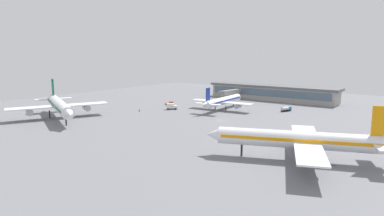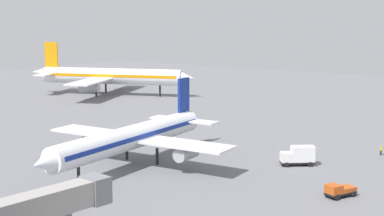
% 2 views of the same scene
% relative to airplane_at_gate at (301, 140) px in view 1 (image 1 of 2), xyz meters
% --- Properties ---
extents(ground, '(288.00, 288.00, 0.00)m').
position_rel_airplane_at_gate_xyz_m(ground, '(48.06, -35.31, -6.02)').
color(ground, slate).
extents(terminal_building, '(85.09, 15.23, 9.64)m').
position_rel_airplane_at_gate_xyz_m(terminal_building, '(57.94, -113.25, -1.11)').
color(terminal_building, '#9E9993').
rests_on(terminal_building, ground).
extents(airplane_at_gate, '(52.01, 42.94, 16.56)m').
position_rel_airplane_at_gate_xyz_m(airplane_at_gate, '(0.00, 0.00, 0.00)').
color(airplane_at_gate, white).
rests_on(airplane_at_gate, ground).
extents(airplane_taxiing, '(34.96, 43.51, 13.23)m').
position_rel_airplane_at_gate_xyz_m(airplane_taxiing, '(63.28, -61.14, -1.21)').
color(airplane_taxiing, white).
rests_on(airplane_taxiing, ground).
extents(airplane_distant, '(53.23, 44.12, 17.19)m').
position_rel_airplane_at_gate_xyz_m(airplane_distant, '(111.16, 5.35, 0.23)').
color(airplane_distant, white).
rests_on(airplane_distant, ground).
extents(pushback_tractor, '(3.59, 4.79, 1.90)m').
position_rel_airplane_at_gate_xyz_m(pushback_tractor, '(97.79, -57.63, -5.05)').
color(pushback_tractor, black).
rests_on(pushback_tractor, ground).
extents(catering_truck, '(5.53, 5.02, 3.30)m').
position_rel_airplane_at_gate_xyz_m(catering_truck, '(85.99, -45.30, -4.33)').
color(catering_truck, black).
rests_on(catering_truck, ground).
extents(fuel_truck, '(3.91, 6.57, 2.50)m').
position_rel_airplane_at_gate_xyz_m(fuel_truck, '(33.88, -76.59, -4.63)').
color(fuel_truck, black).
rests_on(fuel_truck, ground).
extents(ground_crew_worker, '(0.42, 0.58, 1.67)m').
position_rel_airplane_at_gate_xyz_m(ground_crew_worker, '(95.00, -30.05, -5.17)').
color(ground_crew_worker, '#1E2338').
rests_on(ground_crew_worker, ground).
extents(jet_bridge, '(5.08, 21.51, 6.74)m').
position_rel_airplane_at_gate_xyz_m(jet_bridge, '(78.94, -95.40, -0.88)').
color(jet_bridge, '#9E9993').
rests_on(jet_bridge, ground).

